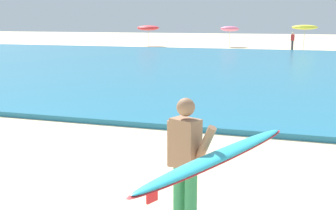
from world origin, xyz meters
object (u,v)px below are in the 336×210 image
(beachgoer_near_row_left, at_px, (292,41))
(beach_umbrella_2, at_px, (305,27))
(surfer_with_board, at_px, (201,159))
(beach_umbrella_1, at_px, (230,29))
(beach_umbrella_0, at_px, (148,28))

(beachgoer_near_row_left, bearing_deg, beach_umbrella_2, 31.16)
(beach_umbrella_2, bearing_deg, surfer_with_board, -92.24)
(beach_umbrella_1, height_order, beach_umbrella_2, beach_umbrella_2)
(beach_umbrella_0, relative_size, beach_umbrella_1, 1.08)
(beach_umbrella_2, bearing_deg, beach_umbrella_1, 160.61)
(beach_umbrella_1, relative_size, beachgoer_near_row_left, 1.33)
(surfer_with_board, bearing_deg, beach_umbrella_0, 110.92)
(surfer_with_board, relative_size, beach_umbrella_2, 1.18)
(surfer_with_board, bearing_deg, beach_umbrella_2, 87.76)
(beach_umbrella_0, relative_size, beach_umbrella_2, 1.00)
(surfer_with_board, height_order, beach_umbrella_1, beach_umbrella_1)
(beach_umbrella_0, relative_size, beachgoer_near_row_left, 1.44)
(surfer_with_board, xyz_separation_m, beachgoer_near_row_left, (0.41, 34.58, -0.19))
(beach_umbrella_0, distance_m, beach_umbrella_1, 8.26)
(beach_umbrella_1, height_order, beachgoer_near_row_left, beach_umbrella_1)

